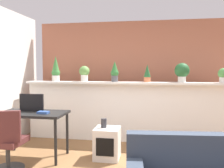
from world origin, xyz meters
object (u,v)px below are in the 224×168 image
object	(u,v)px
potted_plant_0	(56,70)
potted_plant_4	(182,71)
office_chair	(6,147)
book_on_desk	(43,112)
side_cube_shelf	(107,143)
potted_plant_1	(84,73)
potted_plant_2	(115,72)
potted_plant_3	(147,73)
potted_plant_5	(223,75)
tv_monitor	(32,103)
vase_on_shelf	(104,123)
desk	(32,117)

from	to	relation	value
potted_plant_0	potted_plant_4	bearing A→B (deg)	-0.78
potted_plant_4	office_chair	size ratio (longest dim) A/B	0.40
office_chair	book_on_desk	xyz separation A→B (m)	(0.27, 0.57, 0.38)
potted_plant_4	side_cube_shelf	bearing A→B (deg)	-143.75
potted_plant_0	office_chair	distance (m)	2.05
potted_plant_1	potted_plant_2	world-z (taller)	potted_plant_2
potted_plant_0	potted_plant_3	bearing A→B (deg)	-0.43
potted_plant_2	potted_plant_3	bearing A→B (deg)	2.97
potted_plant_5	tv_monitor	bearing A→B (deg)	-163.20
potted_plant_2	tv_monitor	xyz separation A→B (m)	(-1.25, -0.99, -0.50)
potted_plant_1	potted_plant_3	xyz separation A→B (m)	(1.27, -0.03, -0.00)
potted_plant_3	tv_monitor	size ratio (longest dim) A/B	0.83
side_cube_shelf	potted_plant_0	bearing A→B (deg)	142.70
potted_plant_1	potted_plant_5	xyz separation A→B (m)	(2.66, -0.06, -0.03)
potted_plant_5	book_on_desk	distance (m)	3.26
potted_plant_4	vase_on_shelf	bearing A→B (deg)	-145.72
potted_plant_4	potted_plant_5	distance (m)	0.74
side_cube_shelf	potted_plant_4	bearing A→B (deg)	36.25
desk	vase_on_shelf	xyz separation A→B (m)	(1.16, 0.17, -0.09)
potted_plant_3	potted_plant_0	bearing A→B (deg)	179.57
office_chair	potted_plant_1	bearing A→B (deg)	71.37
tv_monitor	potted_plant_1	bearing A→B (deg)	59.79
potted_plant_5	side_cube_shelf	size ratio (longest dim) A/B	0.54
potted_plant_1	potted_plant_3	distance (m)	1.27
book_on_desk	side_cube_shelf	bearing A→B (deg)	13.15
tv_monitor	vase_on_shelf	world-z (taller)	tv_monitor
office_chair	book_on_desk	world-z (taller)	office_chair
potted_plant_0	office_chair	world-z (taller)	potted_plant_0
potted_plant_0	potted_plant_5	xyz separation A→B (m)	(3.27, -0.05, -0.09)
potted_plant_0	potted_plant_5	distance (m)	3.28
potted_plant_0	office_chair	xyz separation A→B (m)	(0.01, -1.77, -1.05)
potted_plant_4	desk	size ratio (longest dim) A/B	0.33
potted_plant_1	tv_monitor	world-z (taller)	potted_plant_1
potted_plant_4	potted_plant_2	bearing A→B (deg)	-179.44
potted_plant_3	vase_on_shelf	bearing A→B (deg)	-126.18
desk	tv_monitor	world-z (taller)	tv_monitor
book_on_desk	potted_plant_3	bearing A→B (deg)	36.39
potted_plant_1	book_on_desk	world-z (taller)	potted_plant_1
potted_plant_3	side_cube_shelf	distance (m)	1.60
potted_plant_0	potted_plant_1	xyz separation A→B (m)	(0.61, 0.01, -0.06)
potted_plant_5	vase_on_shelf	bearing A→B (deg)	-156.60
potted_plant_5	desk	world-z (taller)	potted_plant_5
book_on_desk	potted_plant_0	bearing A→B (deg)	103.31
potted_plant_0	potted_plant_1	bearing A→B (deg)	1.18
potted_plant_2	office_chair	bearing A→B (deg)	-125.74
side_cube_shelf	tv_monitor	bearing A→B (deg)	-176.87
potted_plant_3	potted_plant_2	bearing A→B (deg)	-177.03
potted_plant_1	desk	bearing A→B (deg)	-116.36
desk	potted_plant_4	bearing A→B (deg)	23.50
potted_plant_0	side_cube_shelf	xyz separation A→B (m)	(1.27, -0.97, -1.19)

